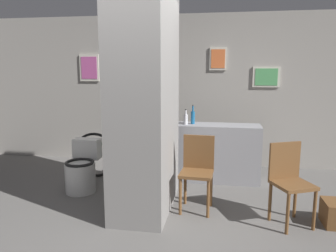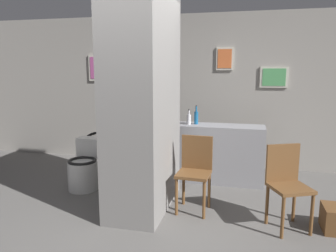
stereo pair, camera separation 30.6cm
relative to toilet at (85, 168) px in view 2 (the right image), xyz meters
The scene contains 10 objects.
ground_plane 1.54m from the toilet, 42.61° to the right, with size 14.00×14.00×0.00m, color #5B5956.
wall_back 2.20m from the toilet, 55.36° to the left, with size 8.00×0.09×2.60m.
pillar_center 1.48m from the toilet, 20.43° to the right, with size 0.64×1.29×2.60m.
counter_shelf 1.92m from the toilet, 22.81° to the left, with size 1.42×0.44×0.86m.
toilet is the anchor object (origin of this frame).
chair_near_pillar 1.68m from the toilet, 11.38° to the right, with size 0.40×0.40×0.89m.
chair_by_doorway 2.72m from the toilet, 11.54° to the right, with size 0.50×0.50×0.89m.
bicycle 0.73m from the toilet, 52.81° to the left, with size 1.66×0.42×0.76m.
bottle_tall 1.79m from the toilet, 27.31° to the left, with size 0.06×0.06×0.29m.
bottle_short 1.67m from the toilet, 27.37° to the left, with size 0.06×0.06×0.23m.
Camera 2 is at (1.11, -3.04, 1.69)m, focal length 35.00 mm.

